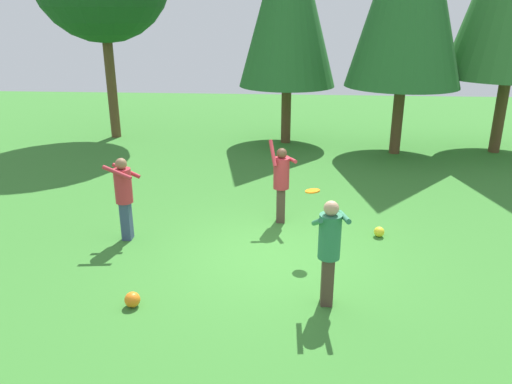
% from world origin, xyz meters
% --- Properties ---
extents(ground_plane, '(40.00, 40.00, 0.00)m').
position_xyz_m(ground_plane, '(0.00, 0.00, 0.00)').
color(ground_plane, '#387A2D').
extents(person_thrower, '(0.62, 0.62, 1.84)m').
position_xyz_m(person_thrower, '(0.03, 1.65, 0.99)').
color(person_thrower, '#4C382D').
rests_on(person_thrower, ground_plane).
extents(person_catcher, '(0.55, 0.64, 1.73)m').
position_xyz_m(person_catcher, '(0.85, -1.57, 1.03)').
color(person_catcher, '#4C382D').
rests_on(person_catcher, ground_plane).
extents(person_bystander, '(0.62, 0.54, 1.70)m').
position_xyz_m(person_bystander, '(-3.04, 0.53, 1.01)').
color(person_bystander, '#38476B').
rests_on(person_bystander, ground_plane).
extents(frisbee, '(0.37, 0.37, 0.06)m').
position_xyz_m(frisbee, '(0.64, 0.16, 1.27)').
color(frisbee, orange).
extents(ball_yellow, '(0.21, 0.21, 0.21)m').
position_xyz_m(ball_yellow, '(2.07, 1.02, 0.11)').
color(ball_yellow, yellow).
rests_on(ball_yellow, ground_plane).
extents(ball_orange, '(0.25, 0.25, 0.25)m').
position_xyz_m(ball_orange, '(-2.17, -1.89, 0.12)').
color(ball_orange, orange).
rests_on(ball_orange, ground_plane).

